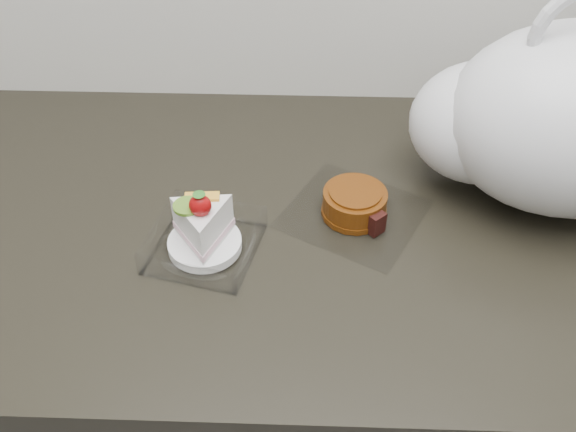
{
  "coord_description": "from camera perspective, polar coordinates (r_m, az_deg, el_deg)",
  "views": [
    {
      "loc": [
        -0.05,
        1.03,
        1.5
      ],
      "look_at": [
        -0.07,
        1.64,
        0.94
      ],
      "focal_mm": 40.0,
      "sensor_mm": 36.0,
      "label": 1
    }
  ],
  "objects": [
    {
      "name": "counter",
      "position": [
        1.24,
        3.24,
        -15.45
      ],
      "size": [
        2.04,
        0.64,
        0.9
      ],
      "color": "black",
      "rests_on": "ground"
    },
    {
      "name": "cake_tray",
      "position": [
        0.83,
        -7.51,
        -1.62
      ],
      "size": [
        0.16,
        0.16,
        0.1
      ],
      "rotation": [
        0.0,
        0.0,
        -0.24
      ],
      "color": "white",
      "rests_on": "counter"
    },
    {
      "name": "mooncake_wrap",
      "position": [
        0.89,
        5.98,
        0.92
      ],
      "size": [
        0.23,
        0.23,
        0.04
      ],
      "rotation": [
        0.0,
        0.0,
        -0.32
      ],
      "color": "white",
      "rests_on": "counter"
    },
    {
      "name": "plastic_bag",
      "position": [
        0.92,
        22.74,
        7.96
      ],
      "size": [
        0.4,
        0.29,
        0.31
      ],
      "rotation": [
        0.0,
        0.0,
        -0.07
      ],
      "color": "silver",
      "rests_on": "counter"
    }
  ]
}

